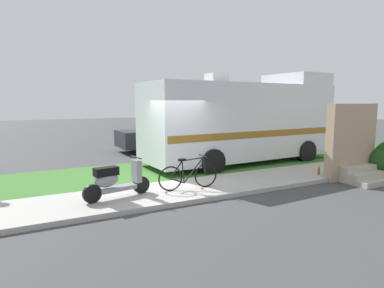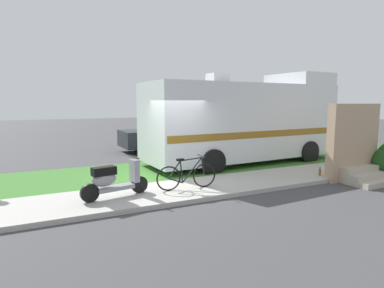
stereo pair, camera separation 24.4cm
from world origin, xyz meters
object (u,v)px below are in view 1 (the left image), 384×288
object	(u,v)px
motorhome_rv	(243,120)
bottle_green	(340,162)
pickup_truck_near	(178,131)
bottle_spare	(319,171)
bicycle	(188,175)
scooter	(115,180)

from	to	relation	value
motorhome_rv	bottle_green	bearing A→B (deg)	-43.42
motorhome_rv	bottle_green	world-z (taller)	motorhome_rv
pickup_truck_near	bottle_green	bearing A→B (deg)	-64.40
bottle_green	bottle_spare	bearing A→B (deg)	-158.78
bicycle	bottle_green	size ratio (longest dim) A/B	6.90
motorhome_rv	pickup_truck_near	xyz separation A→B (m)	(-0.74, 4.56, -0.75)
scooter	pickup_truck_near	world-z (taller)	pickup_truck_near
bicycle	bottle_spare	distance (m)	4.52
motorhome_rv	pickup_truck_near	world-z (taller)	motorhome_rv
pickup_truck_near	bottle_spare	distance (m)	8.02
scooter	pickup_truck_near	distance (m)	8.99
motorhome_rv	pickup_truck_near	distance (m)	4.68
motorhome_rv	bicycle	distance (m)	4.99
motorhome_rv	bottle_spare	world-z (taller)	motorhome_rv
bottle_green	bottle_spare	size ratio (longest dim) A/B	0.93
motorhome_rv	bottle_spare	distance (m)	3.68
bottle_spare	bottle_green	bearing A→B (deg)	21.22
scooter	bicycle	distance (m)	1.96
motorhome_rv	bottle_green	xyz separation A→B (m)	(2.65, -2.51, -1.50)
motorhome_rv	bottle_green	size ratio (longest dim) A/B	32.35
pickup_truck_near	motorhome_rv	bearing A→B (deg)	-80.83
bottle_spare	bicycle	bearing A→B (deg)	174.81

